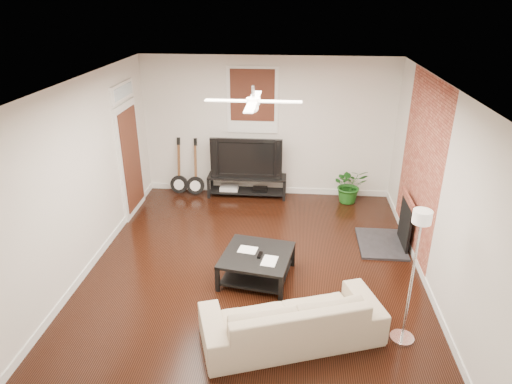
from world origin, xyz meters
TOP-DOWN VIEW (x-y plane):
  - room at (0.00, 0.00)m, footprint 5.01×6.01m
  - brick_accent at (2.49, 1.00)m, footprint 0.02×2.20m
  - fireplace at (2.20, 1.00)m, footprint 0.80×1.10m
  - window_back at (-0.30, 2.97)m, footprint 1.00×0.06m
  - door_left at (-2.46, 1.90)m, footprint 0.08×1.00m
  - tv_stand at (-0.40, 2.78)m, footprint 1.60×0.43m
  - tv at (-0.40, 2.80)m, footprint 1.43×0.19m
  - coffee_table at (0.06, -0.13)m, footprint 1.11×1.11m
  - sofa at (0.59, -1.37)m, footprint 2.31×1.49m
  - floor_lamp at (1.94, -1.27)m, footprint 0.37×0.37m
  - potted_plant at (1.67, 2.67)m, footprint 0.74×0.67m
  - guitar_left at (-1.82, 2.75)m, footprint 0.37×0.26m
  - guitar_right at (-1.47, 2.72)m, footprint 0.39×0.29m
  - ceiling_fan at (0.00, 0.00)m, footprint 1.24×1.24m

SIDE VIEW (x-z plane):
  - coffee_table at x=0.06m, z-range 0.00..0.41m
  - tv_stand at x=-0.40m, z-range 0.00..0.45m
  - sofa at x=0.59m, z-range 0.00..0.63m
  - potted_plant at x=1.67m, z-range 0.00..0.73m
  - fireplace at x=2.20m, z-range 0.00..0.92m
  - guitar_left at x=-1.82m, z-range 0.00..1.19m
  - guitar_right at x=-1.47m, z-range 0.00..1.19m
  - tv at x=-0.40m, z-range 0.45..1.27m
  - floor_lamp at x=1.94m, z-range 0.00..1.76m
  - door_left at x=-2.46m, z-range 0.00..2.50m
  - room at x=0.00m, z-range 0.00..2.80m
  - brick_accent at x=2.49m, z-range 0.00..2.80m
  - window_back at x=-0.30m, z-range 1.30..2.60m
  - ceiling_fan at x=0.00m, z-range 2.44..2.76m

